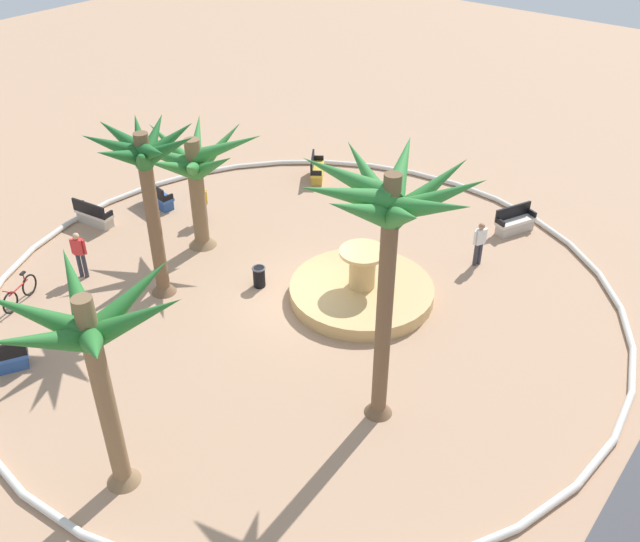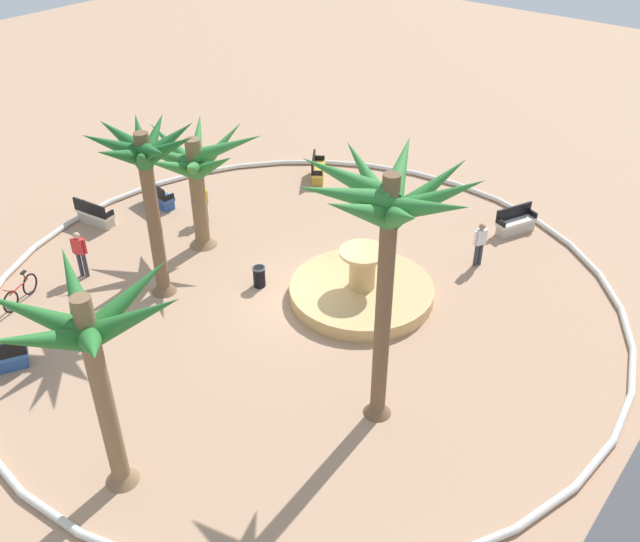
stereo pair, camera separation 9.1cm
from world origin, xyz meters
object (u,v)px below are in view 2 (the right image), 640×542
at_px(bicycle_red_frame, 21,292).
at_px(person_cyclist_photo, 203,200).
at_px(bench_north, 515,224).
at_px(bench_southwest, 95,216).
at_px(palm_tree_by_curb, 389,220).
at_px(palm_tree_far_side, 90,342).
at_px(bench_west, 159,197).
at_px(person_cyclist_helmet, 80,252).
at_px(person_pedestrian_stroll, 480,242).
at_px(palm_tree_mid_plaza, 195,166).
at_px(bench_southeast, 318,171).
at_px(fountain, 361,290).
at_px(trash_bin, 259,276).
at_px(palm_tree_near_fountain, 145,166).

bearing_deg(bicycle_red_frame, person_cyclist_photo, 174.29).
xyz_separation_m(bench_north, bicycle_red_frame, (13.94, -10.34, 0.04)).
bearing_deg(bench_southwest, palm_tree_by_curb, 83.85).
relative_size(palm_tree_far_side, person_cyclist_photo, 3.49).
bearing_deg(bench_west, person_cyclist_helmet, 21.63).
xyz_separation_m(bench_north, person_cyclist_photo, (6.63, -9.61, 0.55)).
bearing_deg(person_pedestrian_stroll, person_cyclist_photo, -68.63).
xyz_separation_m(palm_tree_mid_plaza, bench_southeast, (-6.80, -0.16, -2.77)).
bearing_deg(bench_southeast, person_cyclist_helmet, -7.97).
bearing_deg(person_cyclist_photo, bench_southwest, -48.27).
relative_size(fountain, palm_tree_by_curb, 0.65).
xyz_separation_m(palm_tree_mid_plaza, bench_north, (-7.89, 8.39, -2.77)).
xyz_separation_m(palm_tree_mid_plaza, bench_southwest, (1.50, -4.30, -2.77)).
height_order(bench_southwest, person_cyclist_helmet, person_cyclist_helmet).
bearing_deg(palm_tree_mid_plaza, bicycle_red_frame, -17.87).
distance_m(bench_southwest, person_pedestrian_stroll, 14.25).
height_order(palm_tree_by_curb, trash_bin, palm_tree_by_curb).
relative_size(bench_north, bench_southeast, 1.04).
xyz_separation_m(bench_north, bench_southeast, (1.09, -8.54, 0.00)).
height_order(palm_tree_by_curb, bench_north, palm_tree_by_curb).
relative_size(person_cyclist_photo, person_pedestrian_stroll, 0.98).
height_order(palm_tree_near_fountain, bench_west, palm_tree_near_fountain).
height_order(bench_west, bench_southwest, same).
bearing_deg(person_cyclist_photo, palm_tree_near_fountain, 30.05).
relative_size(palm_tree_far_side, bench_west, 3.37).
bearing_deg(person_cyclist_helmet, bicycle_red_frame, -7.84).
xyz_separation_m(bench_north, trash_bin, (8.53, -5.03, 0.04)).
height_order(bench_west, bench_north, same).
relative_size(palm_tree_by_curb, person_cyclist_photo, 4.47).
distance_m(bench_west, bench_north, 13.82).
bearing_deg(person_pedestrian_stroll, bicycle_red_frame, -43.02).
bearing_deg(person_pedestrian_stroll, trash_bin, -41.60).
xyz_separation_m(palm_tree_by_curb, person_pedestrian_stroll, (-8.01, -1.35, -4.88)).
bearing_deg(palm_tree_near_fountain, bench_southwest, -103.79).
height_order(bench_north, bench_southwest, same).
bearing_deg(bicycle_red_frame, palm_tree_far_side, 73.08).
distance_m(palm_tree_mid_plaza, bench_west, 4.66).
distance_m(palm_tree_near_fountain, bench_north, 13.59).
xyz_separation_m(palm_tree_near_fountain, person_cyclist_helmet, (1.07, -2.80, -3.55)).
height_order(fountain, bench_southwest, fountain).
bearing_deg(bench_southeast, palm_tree_mid_plaza, 1.32).
distance_m(fountain, palm_tree_by_curb, 7.56).
bearing_deg(person_cyclist_photo, bicycle_red_frame, -5.71).
xyz_separation_m(fountain, bench_southwest, (2.43, -10.68, 0.07)).
height_order(bench_southeast, person_cyclist_photo, person_cyclist_photo).
bearing_deg(person_cyclist_photo, palm_tree_mid_plaza, 44.28).
xyz_separation_m(palm_tree_mid_plaza, person_cyclist_photo, (-1.25, -1.22, -2.22)).
bearing_deg(palm_tree_mid_plaza, person_cyclist_helmet, -22.97).
bearing_deg(person_pedestrian_stroll, bench_north, 179.63).
bearing_deg(palm_tree_mid_plaza, bench_west, -105.69).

